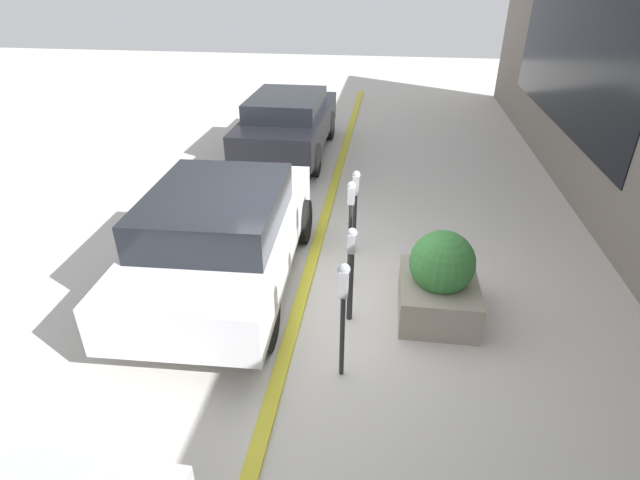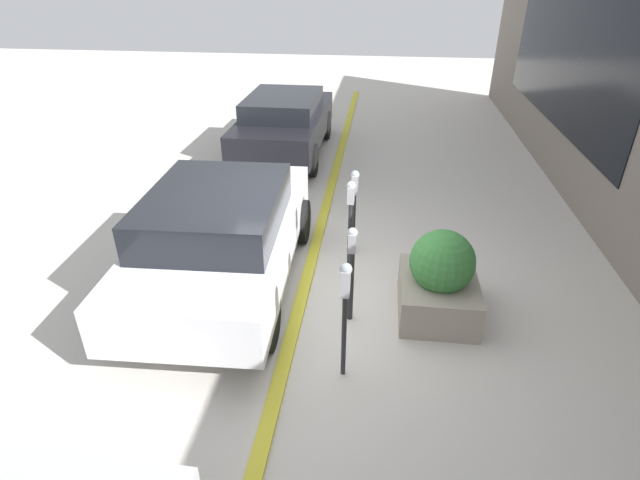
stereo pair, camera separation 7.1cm
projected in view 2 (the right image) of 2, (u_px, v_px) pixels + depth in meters
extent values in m
plane|color=beige|center=(308.00, 297.00, 6.77)|extent=(40.00, 40.00, 0.00)
cube|color=gold|center=(302.00, 295.00, 6.77)|extent=(24.50, 0.16, 0.04)
cube|color=black|center=(564.00, 59.00, 9.96)|extent=(7.35, 0.02, 2.48)
cylinder|color=#232326|center=(344.00, 336.00, 5.26)|extent=(0.05, 0.05, 1.06)
cube|color=#99999E|center=(346.00, 282.00, 4.93)|extent=(0.15, 0.09, 0.30)
sphere|color=gray|center=(346.00, 269.00, 4.85)|extent=(0.13, 0.13, 0.13)
cylinder|color=#232326|center=(351.00, 286.00, 6.13)|extent=(0.07, 0.07, 0.99)
cube|color=#99999E|center=(352.00, 242.00, 5.83)|extent=(0.15, 0.09, 0.24)
sphere|color=gray|center=(353.00, 233.00, 5.77)|extent=(0.13, 0.13, 0.13)
cylinder|color=#232326|center=(349.00, 244.00, 6.78)|extent=(0.05, 0.05, 1.24)
cube|color=#99999E|center=(351.00, 194.00, 6.42)|extent=(0.15, 0.09, 0.23)
sphere|color=gray|center=(351.00, 186.00, 6.37)|extent=(0.13, 0.13, 0.13)
cylinder|color=#232326|center=(353.00, 224.00, 7.57)|extent=(0.06, 0.06, 1.00)
cube|color=#99999E|center=(355.00, 184.00, 7.26)|extent=(0.15, 0.09, 0.29)
sphere|color=gray|center=(355.00, 175.00, 7.18)|extent=(0.13, 0.13, 0.13)
cube|color=gray|center=(437.00, 296.00, 6.36)|extent=(1.18, 0.96, 0.50)
sphere|color=#387A38|center=(442.00, 262.00, 6.11)|extent=(0.80, 0.80, 0.80)
cube|color=silver|center=(223.00, 240.00, 6.81)|extent=(4.24, 2.03, 0.61)
cube|color=black|center=(215.00, 209.00, 6.39)|extent=(2.23, 1.73, 0.49)
cylinder|color=black|center=(301.00, 221.00, 7.98)|extent=(0.69, 0.22, 0.69)
cylinder|color=black|center=(197.00, 215.00, 8.17)|extent=(0.69, 0.22, 0.69)
cylinder|color=black|center=(266.00, 322.00, 5.74)|extent=(0.69, 0.22, 0.69)
cylinder|color=black|center=(124.00, 311.00, 5.93)|extent=(0.69, 0.22, 0.69)
cube|color=black|center=(285.00, 126.00, 11.49)|extent=(4.17, 1.76, 0.66)
cube|color=black|center=(283.00, 104.00, 11.09)|extent=(2.17, 1.54, 0.40)
cylinder|color=black|center=(326.00, 125.00, 12.68)|extent=(0.69, 0.21, 0.69)
cylinder|color=black|center=(264.00, 123.00, 12.85)|extent=(0.69, 0.21, 0.69)
cylinder|color=black|center=(312.00, 160.00, 10.45)|extent=(0.69, 0.21, 0.69)
cylinder|color=black|center=(238.00, 157.00, 10.62)|extent=(0.69, 0.21, 0.69)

